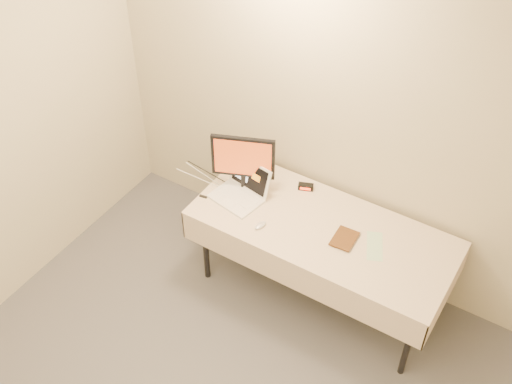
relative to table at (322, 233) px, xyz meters
The scene contains 9 objects.
back_wall 0.81m from the table, 90.00° to the left, with size 4.00×0.10×2.70m, color beige.
table is the anchor object (origin of this frame).
laptop 0.67m from the table, behind, with size 0.41×0.38×0.25m.
monitor 0.77m from the table, behind, with size 0.43×0.21×0.47m.
book 0.20m from the table, 18.60° to the right, with size 0.15×0.02×0.20m, color brown.
alarm_clock 0.42m from the table, 136.02° to the left, with size 0.12×0.08×0.05m.
clicker 0.44m from the table, 148.84° to the right, with size 0.05×0.10×0.02m, color silver.
paper_form 0.39m from the table, ahead, with size 0.11×0.27×0.00m, color #AFD8AC.
usb_dongle 0.91m from the table, 167.96° to the right, with size 0.06×0.02×0.01m, color black.
Camera 1 is at (1.26, -0.86, 3.94)m, focal length 45.00 mm.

